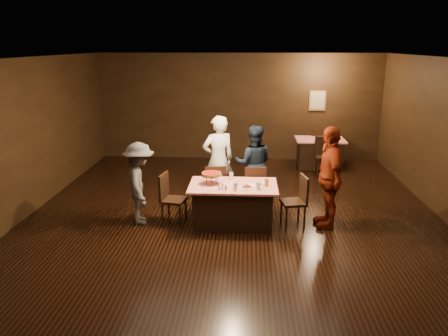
{
  "coord_description": "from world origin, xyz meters",
  "views": [
    {
      "loc": [
        0.25,
        -7.43,
        3.25
      ],
      "look_at": [
        -0.18,
        0.42,
        1.0
      ],
      "focal_mm": 35.0,
      "sensor_mm": 36.0,
      "label": 1
    }
  ],
  "objects_px": {
    "diner_grey_knit": "(140,183)",
    "glass_back": "(231,176)",
    "plate_empty": "(263,182)",
    "glass_amber": "(266,183)",
    "chair_end_right": "(293,201)",
    "main_table": "(233,205)",
    "glass_front_left": "(235,186)",
    "chair_end_left": "(174,199)",
    "diner_red_shirt": "(329,177)",
    "back_table": "(319,153)",
    "glass_front_right": "(258,186)",
    "diner_navy_hoodie": "(254,164)",
    "chair_far_left": "(215,187)",
    "pizza_stand": "(211,174)",
    "diner_white_jacket": "(218,160)",
    "chair_far_right": "(254,187)",
    "chair_back_near": "(324,156)",
    "chair_back_far": "(316,145)"
  },
  "relations": [
    {
      "from": "diner_grey_knit",
      "to": "glass_back",
      "type": "height_order",
      "value": "diner_grey_knit"
    },
    {
      "from": "plate_empty",
      "to": "diner_grey_knit",
      "type": "bearing_deg",
      "value": -176.12
    },
    {
      "from": "glass_amber",
      "to": "chair_end_right",
      "type": "bearing_deg",
      "value": 5.71
    },
    {
      "from": "main_table",
      "to": "glass_front_left",
      "type": "distance_m",
      "value": 0.55
    },
    {
      "from": "chair_end_left",
      "to": "glass_front_left",
      "type": "bearing_deg",
      "value": -94.37
    },
    {
      "from": "diner_grey_knit",
      "to": "diner_red_shirt",
      "type": "distance_m",
      "value": 3.45
    },
    {
      "from": "back_table",
      "to": "diner_grey_knit",
      "type": "distance_m",
      "value": 5.68
    },
    {
      "from": "chair_end_right",
      "to": "diner_red_shirt",
      "type": "bearing_deg",
      "value": 81.81
    },
    {
      "from": "diner_grey_knit",
      "to": "glass_front_right",
      "type": "height_order",
      "value": "diner_grey_knit"
    },
    {
      "from": "main_table",
      "to": "diner_red_shirt",
      "type": "bearing_deg",
      "value": 1.32
    },
    {
      "from": "diner_navy_hoodie",
      "to": "glass_front_right",
      "type": "bearing_deg",
      "value": 94.04
    },
    {
      "from": "chair_end_right",
      "to": "glass_front_left",
      "type": "bearing_deg",
      "value": -85.88
    },
    {
      "from": "chair_far_left",
      "to": "diner_navy_hoodie",
      "type": "xyz_separation_m",
      "value": [
        0.78,
        0.56,
        0.34
      ]
    },
    {
      "from": "pizza_stand",
      "to": "diner_white_jacket",
      "type": "bearing_deg",
      "value": 87.49
    },
    {
      "from": "chair_far_left",
      "to": "chair_end_right",
      "type": "xyz_separation_m",
      "value": [
        1.5,
        -0.75,
        0.0
      ]
    },
    {
      "from": "chair_end_right",
      "to": "glass_amber",
      "type": "distance_m",
      "value": 0.62
    },
    {
      "from": "pizza_stand",
      "to": "glass_back",
      "type": "height_order",
      "value": "pizza_stand"
    },
    {
      "from": "chair_far_left",
      "to": "back_table",
      "type": "bearing_deg",
      "value": -139.5
    },
    {
      "from": "chair_far_right",
      "to": "plate_empty",
      "type": "xyz_separation_m",
      "value": [
        0.15,
        -0.6,
        0.3
      ]
    },
    {
      "from": "glass_front_right",
      "to": "glass_back",
      "type": "xyz_separation_m",
      "value": [
        -0.5,
        0.55,
        0.0
      ]
    },
    {
      "from": "chair_end_left",
      "to": "glass_amber",
      "type": "distance_m",
      "value": 1.74
    },
    {
      "from": "chair_back_near",
      "to": "pizza_stand",
      "type": "bearing_deg",
      "value": -130.11
    },
    {
      "from": "diner_navy_hoodie",
      "to": "back_table",
      "type": "bearing_deg",
      "value": -121.7
    },
    {
      "from": "chair_back_far",
      "to": "diner_red_shirt",
      "type": "xyz_separation_m",
      "value": [
        -0.48,
        -4.64,
        0.46
      ]
    },
    {
      "from": "chair_far_left",
      "to": "diner_red_shirt",
      "type": "bearing_deg",
      "value": 150.04
    },
    {
      "from": "diner_red_shirt",
      "to": "chair_back_far",
      "type": "bearing_deg",
      "value": 169.93
    },
    {
      "from": "plate_empty",
      "to": "glass_front_right",
      "type": "xyz_separation_m",
      "value": [
        -0.1,
        -0.4,
        0.06
      ]
    },
    {
      "from": "diner_white_jacket",
      "to": "chair_end_left",
      "type": "bearing_deg",
      "value": 33.45
    },
    {
      "from": "chair_back_far",
      "to": "diner_red_shirt",
      "type": "bearing_deg",
      "value": 74.31
    },
    {
      "from": "back_table",
      "to": "diner_grey_knit",
      "type": "height_order",
      "value": "diner_grey_knit"
    },
    {
      "from": "chair_back_near",
      "to": "diner_white_jacket",
      "type": "bearing_deg",
      "value": -141.17
    },
    {
      "from": "back_table",
      "to": "chair_far_right",
      "type": "bearing_deg",
      "value": -118.45
    },
    {
      "from": "back_table",
      "to": "diner_white_jacket",
      "type": "height_order",
      "value": "diner_white_jacket"
    },
    {
      "from": "chair_back_near",
      "to": "glass_amber",
      "type": "xyz_separation_m",
      "value": [
        -1.61,
        -3.43,
        0.37
      ]
    },
    {
      "from": "glass_front_left",
      "to": "chair_back_far",
      "type": "bearing_deg",
      "value": 66.61
    },
    {
      "from": "chair_back_near",
      "to": "glass_back",
      "type": "relative_size",
      "value": 6.79
    },
    {
      "from": "diner_red_shirt",
      "to": "plate_empty",
      "type": "bearing_deg",
      "value": -99.52
    },
    {
      "from": "chair_end_right",
      "to": "chair_back_far",
      "type": "bearing_deg",
      "value": 154.89
    },
    {
      "from": "glass_front_right",
      "to": "diner_grey_knit",
      "type": "bearing_deg",
      "value": 173.54
    },
    {
      "from": "diner_white_jacket",
      "to": "glass_amber",
      "type": "xyz_separation_m",
      "value": [
        0.95,
        -1.22,
        -0.09
      ]
    },
    {
      "from": "main_table",
      "to": "chair_end_left",
      "type": "xyz_separation_m",
      "value": [
        -1.1,
        -0.0,
        0.09
      ]
    },
    {
      "from": "glass_front_left",
      "to": "glass_amber",
      "type": "relative_size",
      "value": 1.0
    },
    {
      "from": "chair_back_near",
      "to": "chair_back_far",
      "type": "relative_size",
      "value": 1.0
    },
    {
      "from": "glass_front_right",
      "to": "main_table",
      "type": "bearing_deg",
      "value": 150.95
    },
    {
      "from": "main_table",
      "to": "chair_back_near",
      "type": "relative_size",
      "value": 1.68
    },
    {
      "from": "back_table",
      "to": "diner_white_jacket",
      "type": "distance_m",
      "value": 3.92
    },
    {
      "from": "main_table",
      "to": "diner_grey_knit",
      "type": "bearing_deg",
      "value": -179.86
    },
    {
      "from": "diner_grey_knit",
      "to": "plate_empty",
      "type": "bearing_deg",
      "value": -102.29
    },
    {
      "from": "main_table",
      "to": "glass_back",
      "type": "height_order",
      "value": "glass_back"
    },
    {
      "from": "diner_navy_hoodie",
      "to": "glass_front_left",
      "type": "height_order",
      "value": "diner_navy_hoodie"
    }
  ]
}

